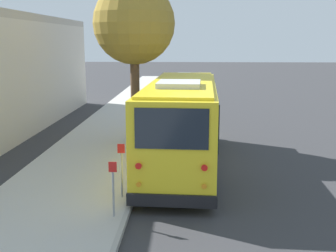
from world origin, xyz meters
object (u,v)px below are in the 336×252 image
Objects in this scene: sign_post_far at (122,170)px; parked_sedan_tan at (180,106)px; sign_post_near at (113,189)px; street_tree at (134,18)px; shuttle_bus at (182,119)px; parked_sedan_silver at (183,93)px; parked_sedan_white at (181,85)px; parked_sedan_gray at (184,79)px.

parked_sedan_tan is at bearing -5.38° from sign_post_far.
street_tree is at bearing 3.24° from sign_post_near.
sign_post_far is (-15.51, 1.46, 0.43)m from parked_sedan_tan.
shuttle_bus is 18.49m from parked_sedan_silver.
parked_sedan_silver is 1.07× the size of parked_sedan_white.
shuttle_bus is at bearing -149.77° from street_tree.
street_tree is 4.72× the size of sign_post_far.
parked_sedan_white is (6.73, 0.32, -0.01)m from parked_sedan_silver.
sign_post_near is (-30.43, 1.27, 0.36)m from parked_sedan_white.
parked_sedan_white is at bearing 0.90° from parked_sedan_tan.
street_tree is (3.89, 2.27, 3.95)m from shuttle_bus.
shuttle_bus reaches higher than parked_sedan_tan.
parked_sedan_tan is at bearing -14.21° from street_tree.
street_tree reaches higher than shuttle_bus.
sign_post_near is at bearing 175.15° from parked_sedan_tan.
shuttle_bus is at bearing -178.60° from parked_sedan_gray.
parked_sedan_white is 0.97× the size of parked_sedan_gray.
parked_sedan_tan is at bearing -179.18° from parked_sedan_gray.
parked_sedan_gray is at bearing -2.37° from sign_post_near.
sign_post_far reaches higher than parked_sedan_silver.
sign_post_near reaches higher than parked_sedan_gray.
sign_post_far is at bearing 0.00° from sign_post_near.
sign_post_near reaches higher than parked_sedan_silver.
parked_sedan_white is (25.17, 0.48, -1.29)m from shuttle_bus.
parked_sedan_tan is (11.70, 0.29, -1.30)m from shuttle_bus.
sign_post_far is at bearing -176.15° from street_tree.
sign_post_near is 1.45m from sign_post_far.
parked_sedan_white is at bearing -4.79° from street_tree.
shuttle_bus is 2.15× the size of parked_sedan_silver.
parked_sedan_white is (13.47, 0.19, 0.01)m from parked_sedan_tan.
sign_post_near is (-9.14, -0.52, -4.88)m from street_tree.
parked_sedan_white is 30.45m from sign_post_near.
street_tree is 5.12× the size of sign_post_near.
shuttle_bus is 2.30× the size of parked_sedan_white.
parked_sedan_silver is 22.31m from sign_post_far.
shuttle_bus is 5.99m from street_tree.
parked_sedan_gray is 2.89× the size of sign_post_near.
parked_sedan_tan is at bearing 3.81° from shuttle_bus.
parked_sedan_gray is 0.57× the size of street_tree.
street_tree is at bearing 3.85° from sign_post_far.
parked_sedan_gray is at bearing -4.61° from parked_sedan_white.
shuttle_bus is 6.43× the size of sign_post_near.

